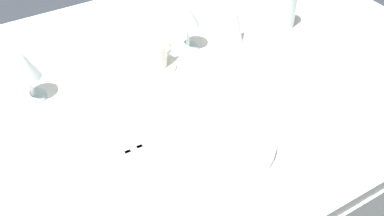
{
  "coord_description": "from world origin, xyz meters",
  "views": [
    {
      "loc": [
        -0.38,
        -0.85,
        1.49
      ],
      "look_at": [
        0.03,
        -0.15,
        0.76
      ],
      "focal_mm": 40.67,
      "sensor_mm": 36.0,
      "label": 1
    }
  ],
  "objects_px": {
    "dinner_plate": "(218,141)",
    "wine_glass_centre": "(188,18)",
    "napkin_folded": "(233,21)",
    "coffee_cup_left": "(154,54)",
    "spoon_soup": "(265,110)",
    "drink_tumbler": "(284,10)",
    "fork_inner": "(139,170)",
    "spoon_dessert": "(269,104)",
    "fork_outer": "(151,164)",
    "wine_glass_left": "(24,67)"
  },
  "relations": [
    {
      "from": "dinner_plate",
      "to": "wine_glass_centre",
      "type": "xyz_separation_m",
      "value": [
        0.14,
        0.38,
        0.1
      ]
    },
    {
      "from": "dinner_plate",
      "to": "napkin_folded",
      "type": "height_order",
      "value": "napkin_folded"
    },
    {
      "from": "coffee_cup_left",
      "to": "wine_glass_centre",
      "type": "height_order",
      "value": "wine_glass_centre"
    },
    {
      "from": "coffee_cup_left",
      "to": "napkin_folded",
      "type": "distance_m",
      "value": 0.27
    },
    {
      "from": "napkin_folded",
      "to": "spoon_soup",
      "type": "bearing_deg",
      "value": -110.18
    },
    {
      "from": "dinner_plate",
      "to": "drink_tumbler",
      "type": "height_order",
      "value": "drink_tumbler"
    },
    {
      "from": "fork_inner",
      "to": "spoon_dessert",
      "type": "bearing_deg",
      "value": 4.23
    },
    {
      "from": "napkin_folded",
      "to": "wine_glass_centre",
      "type": "bearing_deg",
      "value": 164.09
    },
    {
      "from": "spoon_dessert",
      "to": "napkin_folded",
      "type": "distance_m",
      "value": 0.32
    },
    {
      "from": "spoon_soup",
      "to": "drink_tumbler",
      "type": "bearing_deg",
      "value": 44.7
    },
    {
      "from": "dinner_plate",
      "to": "coffee_cup_left",
      "type": "relative_size",
      "value": 2.67
    },
    {
      "from": "dinner_plate",
      "to": "spoon_dessert",
      "type": "height_order",
      "value": "dinner_plate"
    },
    {
      "from": "spoon_dessert",
      "to": "coffee_cup_left",
      "type": "bearing_deg",
      "value": 121.01
    },
    {
      "from": "fork_outer",
      "to": "spoon_dessert",
      "type": "xyz_separation_m",
      "value": [
        0.36,
        0.03,
        -0.0
      ]
    },
    {
      "from": "wine_glass_left",
      "to": "napkin_folded",
      "type": "height_order",
      "value": "wine_glass_left"
    },
    {
      "from": "fork_outer",
      "to": "wine_glass_centre",
      "type": "distance_m",
      "value": 0.49
    },
    {
      "from": "spoon_dessert",
      "to": "wine_glass_left",
      "type": "xyz_separation_m",
      "value": [
        -0.52,
        0.34,
        0.1
      ]
    },
    {
      "from": "spoon_soup",
      "to": "fork_outer",
      "type": "bearing_deg",
      "value": -177.7
    },
    {
      "from": "spoon_soup",
      "to": "spoon_dessert",
      "type": "relative_size",
      "value": 0.9
    },
    {
      "from": "wine_glass_centre",
      "to": "drink_tumbler",
      "type": "relative_size",
      "value": 1.31
    },
    {
      "from": "wine_glass_centre",
      "to": "wine_glass_left",
      "type": "relative_size",
      "value": 0.98
    },
    {
      "from": "wine_glass_left",
      "to": "coffee_cup_left",
      "type": "bearing_deg",
      "value": -7.38
    },
    {
      "from": "dinner_plate",
      "to": "spoon_soup",
      "type": "relative_size",
      "value": 1.34
    },
    {
      "from": "spoon_soup",
      "to": "wine_glass_centre",
      "type": "relative_size",
      "value": 1.41
    },
    {
      "from": "fork_outer",
      "to": "spoon_soup",
      "type": "distance_m",
      "value": 0.33
    },
    {
      "from": "fork_outer",
      "to": "spoon_dessert",
      "type": "relative_size",
      "value": 0.95
    },
    {
      "from": "fork_outer",
      "to": "spoon_soup",
      "type": "relative_size",
      "value": 1.06
    },
    {
      "from": "coffee_cup_left",
      "to": "napkin_folded",
      "type": "bearing_deg",
      "value": -0.58
    },
    {
      "from": "spoon_soup",
      "to": "coffee_cup_left",
      "type": "relative_size",
      "value": 1.99
    },
    {
      "from": "dinner_plate",
      "to": "fork_outer",
      "type": "bearing_deg",
      "value": 172.99
    },
    {
      "from": "fork_inner",
      "to": "spoon_dessert",
      "type": "xyz_separation_m",
      "value": [
        0.39,
        0.03,
        0.0
      ]
    },
    {
      "from": "fork_inner",
      "to": "spoon_soup",
      "type": "height_order",
      "value": "spoon_soup"
    },
    {
      "from": "fork_inner",
      "to": "spoon_soup",
      "type": "relative_size",
      "value": 1.08
    },
    {
      "from": "dinner_plate",
      "to": "spoon_dessert",
      "type": "distance_m",
      "value": 0.2
    },
    {
      "from": "spoon_dessert",
      "to": "drink_tumbler",
      "type": "relative_size",
      "value": 2.06
    },
    {
      "from": "fork_outer",
      "to": "wine_glass_centre",
      "type": "bearing_deg",
      "value": 49.54
    },
    {
      "from": "spoon_soup",
      "to": "drink_tumbler",
      "type": "relative_size",
      "value": 1.85
    },
    {
      "from": "coffee_cup_left",
      "to": "drink_tumbler",
      "type": "distance_m",
      "value": 0.47
    },
    {
      "from": "coffee_cup_left",
      "to": "wine_glass_centre",
      "type": "distance_m",
      "value": 0.15
    },
    {
      "from": "coffee_cup_left",
      "to": "drink_tumbler",
      "type": "xyz_separation_m",
      "value": [
        0.47,
        -0.01,
        0.01
      ]
    },
    {
      "from": "spoon_dessert",
      "to": "wine_glass_centre",
      "type": "xyz_separation_m",
      "value": [
        -0.05,
        0.34,
        0.1
      ]
    },
    {
      "from": "spoon_soup",
      "to": "napkin_folded",
      "type": "distance_m",
      "value": 0.34
    },
    {
      "from": "fork_outer",
      "to": "spoon_dessert",
      "type": "height_order",
      "value": "spoon_dessert"
    },
    {
      "from": "fork_inner",
      "to": "dinner_plate",
      "type": "bearing_deg",
      "value": -5.2
    },
    {
      "from": "wine_glass_centre",
      "to": "napkin_folded",
      "type": "bearing_deg",
      "value": -15.91
    },
    {
      "from": "drink_tumbler",
      "to": "napkin_folded",
      "type": "distance_m",
      "value": 0.2
    },
    {
      "from": "drink_tumbler",
      "to": "napkin_folded",
      "type": "xyz_separation_m",
      "value": [
        -0.2,
        0.0,
        0.02
      ]
    },
    {
      "from": "spoon_soup",
      "to": "wine_glass_centre",
      "type": "height_order",
      "value": "wine_glass_centre"
    },
    {
      "from": "fork_outer",
      "to": "wine_glass_centre",
      "type": "height_order",
      "value": "wine_glass_centre"
    },
    {
      "from": "spoon_dessert",
      "to": "fork_inner",
      "type": "bearing_deg",
      "value": -175.77
    }
  ]
}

